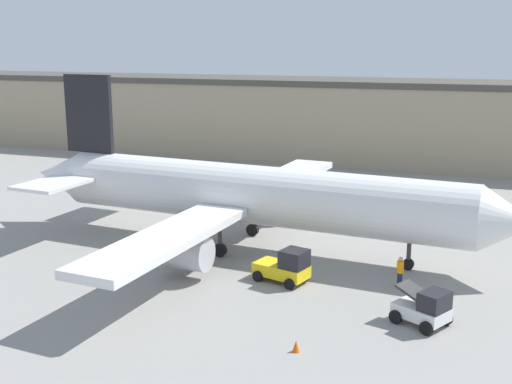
# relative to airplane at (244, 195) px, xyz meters

# --- Properties ---
(ground_plane) EXTENTS (400.00, 400.00, 0.00)m
(ground_plane) POSITION_rel_airplane_xyz_m (0.90, -0.07, -3.70)
(ground_plane) COLOR gray
(terminal_building) EXTENTS (86.34, 11.09, 9.62)m
(terminal_building) POSITION_rel_airplane_xyz_m (-13.65, 35.80, 1.11)
(terminal_building) COLOR gray
(terminal_building) RESTS_ON ground_plane
(airplane) EXTENTS (36.61, 32.55, 11.52)m
(airplane) POSITION_rel_airplane_xyz_m (0.00, 0.00, 0.00)
(airplane) COLOR silver
(airplane) RESTS_ON ground_plane
(ground_crew_worker) EXTENTS (0.40, 0.40, 1.83)m
(ground_crew_worker) POSITION_rel_airplane_xyz_m (11.15, -4.02, -2.73)
(ground_crew_worker) COLOR #1E2338
(ground_crew_worker) RESTS_ON ground_plane
(baggage_tug) EXTENTS (3.48, 2.57, 2.09)m
(baggage_tug) POSITION_rel_airplane_xyz_m (4.71, -5.51, -2.75)
(baggage_tug) COLOR yellow
(baggage_tug) RESTS_ON ground_plane
(belt_loader_truck) EXTENTS (3.11, 2.88, 1.92)m
(belt_loader_truck) POSITION_rel_airplane_xyz_m (12.99, -8.83, -2.78)
(belt_loader_truck) COLOR silver
(belt_loader_truck) RESTS_ON ground_plane
(safety_cone_near) EXTENTS (0.36, 0.36, 0.55)m
(safety_cone_near) POSITION_rel_airplane_xyz_m (7.77, -13.72, -3.43)
(safety_cone_near) COLOR #EF590F
(safety_cone_near) RESTS_ON ground_plane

